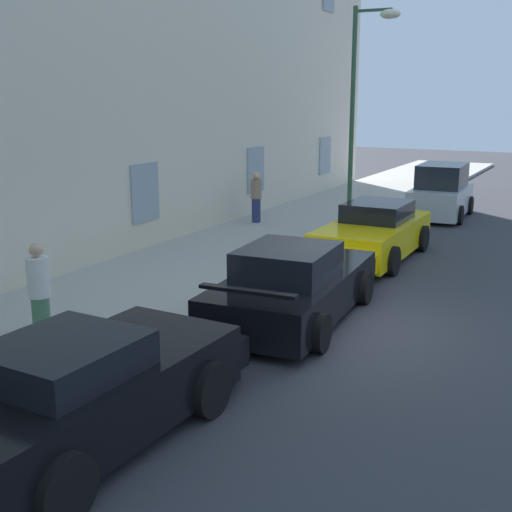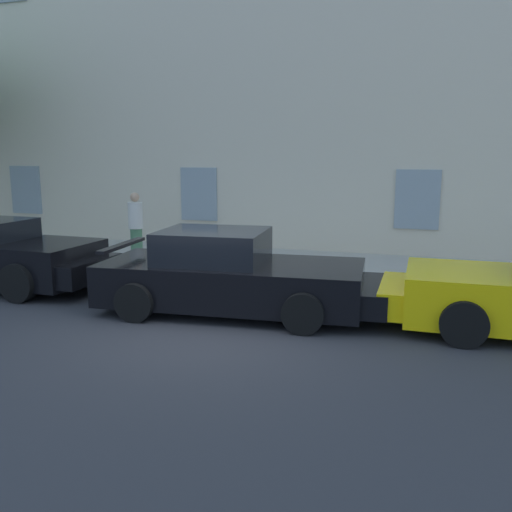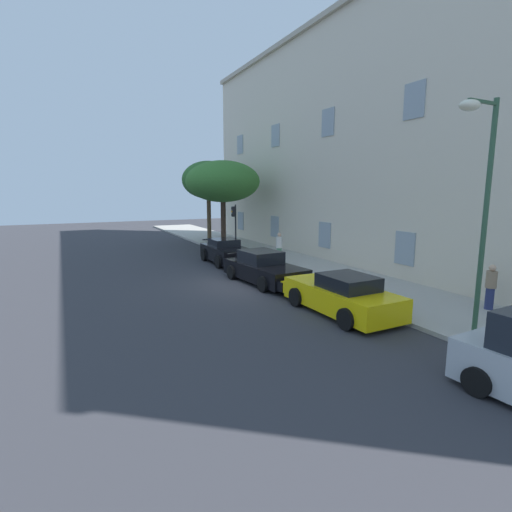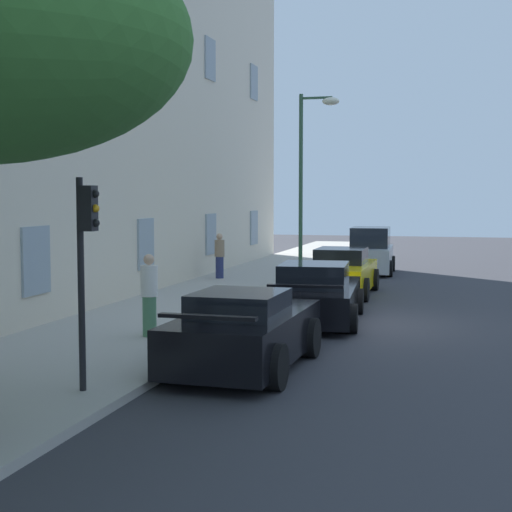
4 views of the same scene
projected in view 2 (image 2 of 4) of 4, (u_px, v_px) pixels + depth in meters
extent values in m
plane|color=#333338|center=(212.00, 323.00, 8.99)|extent=(80.00, 80.00, 0.00)
cube|color=#A8A399|center=(280.00, 268.00, 12.93)|extent=(60.00, 4.37, 0.14)
cube|color=beige|center=(318.00, 8.00, 15.24)|extent=(37.50, 3.22, 13.52)
cube|color=#8C99A3|center=(26.00, 190.00, 17.37)|extent=(1.10, 0.06, 1.50)
cube|color=#8C99A3|center=(199.00, 194.00, 15.57)|extent=(1.10, 0.06, 1.50)
cube|color=#8C99A3|center=(417.00, 200.00, 13.76)|extent=(1.10, 0.06, 1.50)
cube|color=black|center=(0.00, 259.00, 11.38)|extent=(4.16, 1.89, 0.79)
cube|color=black|center=(73.00, 269.00, 10.82)|extent=(1.27, 1.69, 0.44)
cylinder|color=black|center=(79.00, 264.00, 11.86)|extent=(0.74, 0.25, 0.74)
cylinder|color=black|center=(18.00, 283.00, 10.17)|extent=(0.74, 0.25, 0.74)
cube|color=black|center=(232.00, 282.00, 9.58)|extent=(4.66, 2.28, 0.71)
cube|color=black|center=(213.00, 246.00, 9.54)|extent=(1.93, 1.68, 0.55)
cube|color=black|center=(346.00, 293.00, 9.15)|extent=(1.50, 1.87, 0.39)
cube|color=black|center=(122.00, 245.00, 9.94)|extent=(0.29, 1.64, 0.06)
cylinder|color=black|center=(318.00, 285.00, 10.22)|extent=(0.68, 0.29, 0.66)
cylinder|color=black|center=(303.00, 313.00, 8.39)|extent=(0.68, 0.29, 0.66)
cylinder|color=black|center=(177.00, 277.00, 10.85)|extent=(0.68, 0.29, 0.66)
cylinder|color=black|center=(135.00, 302.00, 9.01)|extent=(0.68, 0.29, 0.66)
cube|color=yellow|center=(423.00, 297.00, 8.83)|extent=(1.36, 1.70, 0.42)
cylinder|color=black|center=(464.00, 324.00, 7.82)|extent=(0.69, 0.25, 0.69)
cylinder|color=black|center=(457.00, 293.00, 9.54)|extent=(0.69, 0.25, 0.69)
cylinder|color=#4C7F59|center=(137.00, 245.00, 13.23)|extent=(0.34, 0.34, 0.83)
cylinder|color=silver|center=(135.00, 215.00, 13.10)|extent=(0.42, 0.42, 0.64)
sphere|color=tan|center=(135.00, 197.00, 13.01)|extent=(0.22, 0.22, 0.22)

